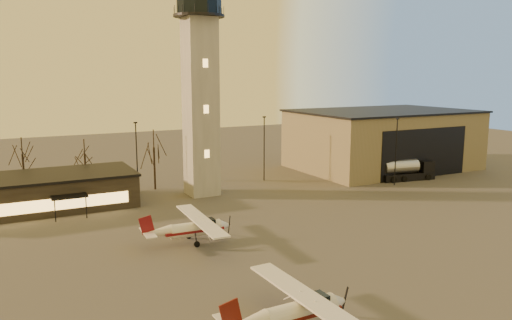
# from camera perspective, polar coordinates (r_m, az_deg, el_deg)

# --- Properties ---
(ground) EXTENTS (220.00, 220.00, 0.00)m
(ground) POSITION_cam_1_polar(r_m,az_deg,el_deg) (45.05, 8.20, -11.93)
(ground) COLOR #464340
(ground) RESTS_ON ground
(control_tower) EXTENTS (6.80, 6.80, 32.60)m
(control_tower) POSITION_cam_1_polar(r_m,az_deg,el_deg) (68.44, -6.41, 9.51)
(control_tower) COLOR gray
(control_tower) RESTS_ON ground
(hangar) EXTENTS (30.60, 20.60, 10.30)m
(hangar) POSITION_cam_1_polar(r_m,az_deg,el_deg) (91.71, 14.27, 2.33)
(hangar) COLOR #7B6C50
(hangar) RESTS_ON ground
(terminal) EXTENTS (25.40, 12.20, 4.30)m
(terminal) POSITION_cam_1_polar(r_m,az_deg,el_deg) (67.45, -24.55, -3.47)
(terminal) COLOR black
(terminal) RESTS_ON ground
(light_poles) EXTENTS (58.50, 12.25, 10.14)m
(light_poles) POSITION_cam_1_polar(r_m,az_deg,el_deg) (70.45, -6.15, 0.61)
(light_poles) COLOR black
(light_poles) RESTS_ON ground
(tree_row) EXTENTS (37.20, 9.20, 8.80)m
(tree_row) POSITION_cam_1_polar(r_m,az_deg,el_deg) (74.59, -18.70, 1.06)
(tree_row) COLOR black
(tree_row) RESTS_ON ground
(cessna_front) EXTENTS (9.87, 12.48, 3.45)m
(cessna_front) POSITION_cam_1_polar(r_m,az_deg,el_deg) (34.01, 5.26, -17.22)
(cessna_front) COLOR silver
(cessna_front) RESTS_ON ground
(cessna_rear) EXTENTS (9.67, 12.21, 3.37)m
(cessna_rear) POSITION_cam_1_polar(r_m,az_deg,el_deg) (50.57, -6.75, -8.06)
(cessna_rear) COLOR silver
(cessna_rear) RESTS_ON ground
(fuel_truck) EXTENTS (9.25, 4.10, 3.32)m
(fuel_truck) POSITION_cam_1_polar(r_m,az_deg,el_deg) (82.59, 16.80, -1.29)
(fuel_truck) COLOR black
(fuel_truck) RESTS_ON ground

